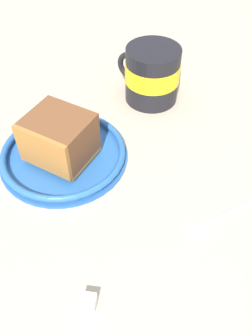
{
  "coord_description": "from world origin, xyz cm",
  "views": [
    {
      "loc": [
        27.79,
        -20.51,
        37.19
      ],
      "look_at": [
        3.89,
        -0.45,
        3.0
      ],
      "focal_mm": 38.27,
      "sensor_mm": 36.0,
      "label": 1
    }
  ],
  "objects_px": {
    "small_plate": "(64,154)",
    "teaspoon": "(213,219)",
    "cake_slice": "(59,138)",
    "tea_mug": "(152,73)",
    "sugar_cube": "(88,302)"
  },
  "relations": [
    {
      "from": "cake_slice",
      "to": "sugar_cube",
      "type": "xyz_separation_m",
      "value": [
        0.2,
        -0.1,
        -0.03
      ]
    },
    {
      "from": "tea_mug",
      "to": "sugar_cube",
      "type": "xyz_separation_m",
      "value": [
        0.22,
        -0.29,
        -0.04
      ]
    },
    {
      "from": "teaspoon",
      "to": "sugar_cube",
      "type": "relative_size",
      "value": 8.91
    },
    {
      "from": "sugar_cube",
      "to": "teaspoon",
      "type": "bearing_deg",
      "value": 85.95
    },
    {
      "from": "small_plate",
      "to": "tea_mug",
      "type": "distance_m",
      "value": 0.2
    },
    {
      "from": "small_plate",
      "to": "teaspoon",
      "type": "distance_m",
      "value": 0.22
    },
    {
      "from": "tea_mug",
      "to": "sugar_cube",
      "type": "distance_m",
      "value": 0.37
    },
    {
      "from": "cake_slice",
      "to": "tea_mug",
      "type": "distance_m",
      "value": 0.2
    },
    {
      "from": "teaspoon",
      "to": "sugar_cube",
      "type": "xyz_separation_m",
      "value": [
        -0.01,
        -0.18,
        0.0
      ]
    },
    {
      "from": "tea_mug",
      "to": "sugar_cube",
      "type": "height_order",
      "value": "tea_mug"
    },
    {
      "from": "small_plate",
      "to": "sugar_cube",
      "type": "height_order",
      "value": "same"
    },
    {
      "from": "cake_slice",
      "to": "teaspoon",
      "type": "bearing_deg",
      "value": 21.94
    },
    {
      "from": "small_plate",
      "to": "teaspoon",
      "type": "xyz_separation_m",
      "value": [
        0.21,
        0.08,
        -0.0
      ]
    },
    {
      "from": "small_plate",
      "to": "tea_mug",
      "type": "relative_size",
      "value": 1.63
    },
    {
      "from": "small_plate",
      "to": "teaspoon",
      "type": "bearing_deg",
      "value": 21.24
    }
  ]
}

